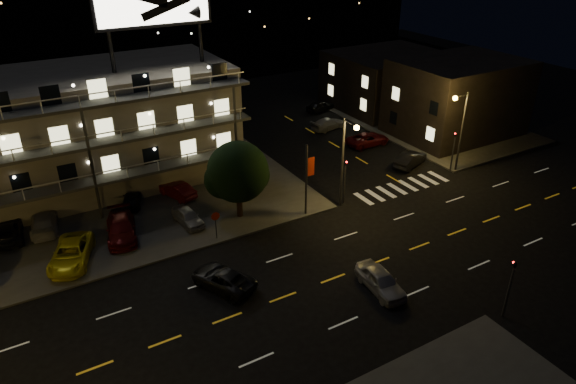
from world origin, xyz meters
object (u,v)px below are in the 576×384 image
lot_car_4 (188,217)px  side_car_0 (410,159)px  lot_car_7 (44,222)px  tree (237,174)px  road_car_west (223,279)px  road_car_east (381,281)px  lot_car_2 (71,254)px

lot_car_4 → side_car_0: side_car_0 is taller
lot_car_7 → tree: bearing=165.8°
lot_car_4 → side_car_0: (23.45, -0.38, -0.05)m
tree → lot_car_7: size_ratio=1.33×
lot_car_7 → side_car_0: (33.63, -5.22, -0.13)m
lot_car_4 → road_car_west: lot_car_4 is taller
lot_car_7 → road_car_east: (18.33, -19.25, -0.13)m
lot_car_7 → road_car_east: bearing=141.4°
tree → lot_car_4: 5.36m
lot_car_4 → lot_car_7: size_ratio=0.75×
tree → lot_car_2: (-13.27, 0.01, -3.15)m
tree → lot_car_4: bearing=167.1°
side_car_0 → road_car_west: bearing=89.2°
lot_car_4 → lot_car_7: bearing=148.2°
lot_car_7 → side_car_0: 34.03m
lot_car_2 → road_car_west: size_ratio=1.13×
side_car_0 → road_car_west: 25.68m
lot_car_4 → lot_car_7: lot_car_7 is taller
lot_car_2 → lot_car_4: size_ratio=1.44×
lot_car_7 → side_car_0: size_ratio=1.11×
lot_car_2 → road_car_west: bearing=-21.6°
road_car_east → lot_car_2: bearing=147.3°
road_car_east → road_car_west: size_ratio=0.92×
side_car_0 → road_car_east: 20.76m
tree → road_car_west: bearing=-122.3°
road_car_east → road_car_west: road_car_east is taller
side_car_0 → road_car_west: side_car_0 is taller
lot_car_2 → lot_car_7: bearing=122.0°
lot_car_4 → road_car_west: size_ratio=0.78×
lot_car_4 → tree: bearing=-19.3°
tree → side_car_0: (19.30, 0.58, -3.31)m
side_car_0 → road_car_east: bearing=112.5°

